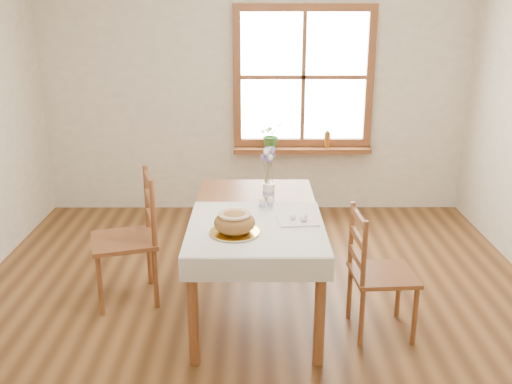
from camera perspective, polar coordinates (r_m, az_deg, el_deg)
ground at (r=4.14m, az=0.01°, el=-13.24°), size 5.00×5.00×0.00m
room_walls at (r=3.56m, az=0.01°, el=10.89°), size 4.60×5.10×2.65m
window at (r=6.07m, az=4.76°, el=11.38°), size 1.46×0.08×1.46m
window_sill at (r=6.14m, az=4.63°, el=4.24°), size 1.46×0.20×0.05m
dining_table at (r=4.12m, az=0.00°, el=-3.11°), size 0.90×1.60×0.75m
table_linen at (r=3.80m, az=0.01°, el=-3.51°), size 0.91×0.99×0.01m
chair_left at (r=4.39m, az=-13.10°, el=-4.56°), size 0.60×0.58×1.00m
chair_right at (r=3.97m, az=12.60°, el=-7.85°), size 0.46×0.44×0.89m
bread_plate at (r=3.67m, az=-2.14°, el=-4.08°), size 0.40×0.40×0.02m
bread_loaf at (r=3.64m, az=-2.16°, el=-2.89°), size 0.27×0.27×0.15m
egg_napkin at (r=3.89m, az=4.18°, el=-2.87°), size 0.28×0.25×0.01m
eggs at (r=3.88m, az=4.19°, el=-2.48°), size 0.22×0.20×0.04m
salt_shaker at (r=4.11m, az=1.42°, el=-1.07°), size 0.06×0.06×0.09m
pepper_shaker at (r=4.08m, az=0.61°, el=-1.22°), size 0.06×0.06×0.09m
flower_vase at (r=4.38m, az=1.27°, el=0.12°), size 0.11×0.11×0.10m
lavender_bouquet at (r=4.33m, az=1.29°, el=2.67°), size 0.16×0.16×0.30m
potted_plant at (r=6.09m, az=1.56°, el=5.45°), size 0.28×0.30×0.21m
amber_bottle at (r=6.14m, az=7.13°, el=5.28°), size 0.08×0.08×0.18m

